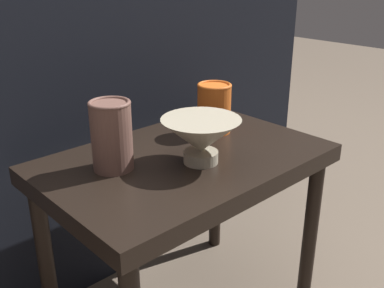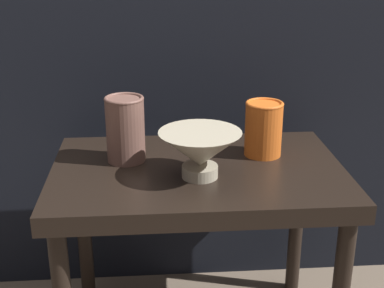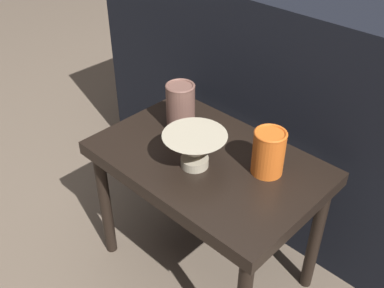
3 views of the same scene
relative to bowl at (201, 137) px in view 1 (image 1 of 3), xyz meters
The scene contains 5 objects.
table 0.13m from the bowl, 89.63° to the left, with size 0.62×0.41×0.45m.
couch_backdrop 0.57m from the bowl, 89.97° to the left, with size 1.51×0.50×0.79m.
bowl is the anchor object (origin of this frame).
vase_textured_left 0.18m from the bowl, 146.57° to the left, with size 0.08×0.08×0.14m.
vase_colorful_right 0.19m from the bowl, 36.16° to the left, with size 0.08×0.08×0.12m.
Camera 1 is at (-0.61, -0.68, 0.85)m, focal length 42.00 mm.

